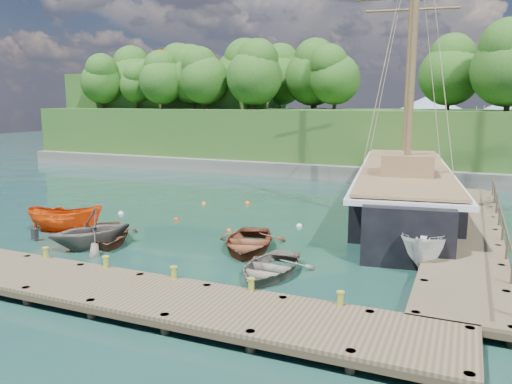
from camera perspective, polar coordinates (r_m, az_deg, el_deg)
ground at (r=23.52m, az=-6.78°, el=-6.55°), size 160.00×160.00×0.00m
dock_near at (r=17.19m, az=-11.89°, el=-11.65°), size 20.00×3.20×1.10m
dock_east at (r=27.23m, az=22.90°, el=-4.02°), size 3.20×24.00×1.10m
bollard_0 at (r=22.07m, az=-22.74°, el=-8.45°), size 0.26×0.26×0.45m
bollard_1 at (r=20.10m, az=-16.66°, el=-9.89°), size 0.26×0.26×0.45m
bollard_2 at (r=18.42m, az=-9.30°, el=-11.48°), size 0.26×0.26×0.45m
bollard_3 at (r=17.10m, az=-0.55°, el=-13.10°), size 0.26×0.26×0.45m
bollard_4 at (r=16.24m, az=9.52°, el=-14.58°), size 0.26×0.26×0.45m
rowboat_0 at (r=25.72m, az=-16.69°, el=-5.44°), size 5.26×5.43×0.92m
rowboat_1 at (r=24.86m, az=-18.27°, el=-6.08°), size 4.74×4.92×1.99m
rowboat_2 at (r=23.39m, az=-0.92°, el=-6.57°), size 4.43×5.36×0.96m
rowboat_3 at (r=20.10m, az=1.52°, el=-9.44°), size 3.08×4.22×0.85m
motorboat_orange at (r=28.38m, az=-20.84°, el=-4.22°), size 4.31×2.76×1.56m
cabin_boat_white at (r=22.74m, az=18.90°, el=-7.65°), size 2.20×5.07×1.91m
schooner at (r=32.42m, az=16.51°, el=-0.02°), size 8.23×29.25×21.79m
mooring_buoy_0 at (r=31.63m, az=-15.17°, el=-2.44°), size 0.35×0.35×0.35m
mooring_buoy_1 at (r=29.36m, az=-9.07°, el=-3.19°), size 0.29×0.29×0.29m
mooring_buoy_2 at (r=26.61m, az=-3.09°, el=-4.49°), size 0.28×0.28×0.28m
mooring_buoy_3 at (r=27.57m, az=4.96°, el=-3.98°), size 0.34×0.34×0.34m
mooring_buoy_4 at (r=33.60m, az=-5.98°, el=-1.39°), size 0.31×0.31×0.31m
mooring_buoy_5 at (r=33.51m, az=-0.98°, el=-1.37°), size 0.36×0.36×0.36m
headland at (r=56.30m, az=-2.36°, el=9.05°), size 51.00×19.31×12.90m
distant_ridge at (r=89.78m, az=18.82°, el=8.24°), size 117.00×40.00×10.00m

